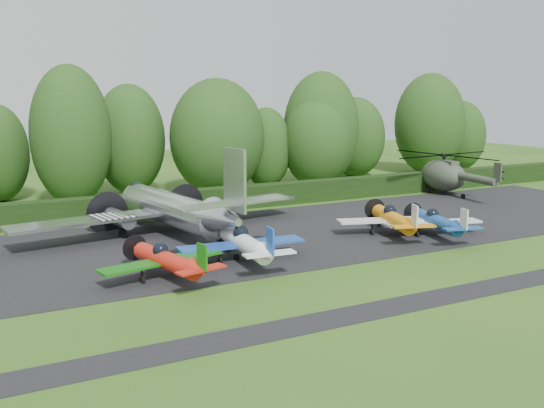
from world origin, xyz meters
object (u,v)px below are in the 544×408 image
transport_plane (173,209)px  light_plane_orange (393,219)px  sign_board (439,179)px  light_plane_white (245,243)px  helicopter (444,172)px  light_plane_red (166,260)px  light_plane_blue (436,222)px

transport_plane → light_plane_orange: size_ratio=2.73×
sign_board → light_plane_white: bearing=-135.0°
light_plane_orange → helicopter: size_ratio=0.55×
light_plane_white → transport_plane: bearing=96.0°
light_plane_red → light_plane_blue: (20.34, 0.88, -0.01)m
transport_plane → light_plane_red: size_ratio=2.94×
light_plane_red → helicopter: bearing=36.5°
light_plane_white → light_plane_blue: light_plane_white is taller
light_plane_orange → light_plane_blue: size_ratio=1.08×
light_plane_orange → light_plane_blue: bearing=-55.5°
light_plane_white → light_plane_blue: 15.06m
light_plane_white → light_plane_blue: bearing=-4.8°
light_plane_blue → helicopter: bearing=31.8°
light_plane_blue → sign_board: bearing=33.0°
light_plane_white → helicopter: helicopter is taller
light_plane_blue → sign_board: light_plane_blue is taller
transport_plane → helicopter: size_ratio=1.50×
transport_plane → light_plane_white: transport_plane is taller
light_plane_blue → sign_board: 22.26m
transport_plane → light_plane_orange: (14.19, -7.27, -0.76)m
light_plane_red → light_plane_orange: bearing=21.4°
light_plane_red → sign_board: size_ratio=2.31×
transport_plane → light_plane_blue: (16.62, -9.15, -0.85)m
light_plane_red → light_plane_blue: light_plane_red is taller
light_plane_orange → helicopter: bearing=19.3°
light_plane_red → light_plane_blue: bearing=15.1°
light_plane_blue → helicopter: helicopter is taller
light_plane_red → sign_board: bearing=38.2°
transport_plane → light_plane_white: size_ratio=2.69×
light_plane_white → helicopter: 32.47m
light_plane_blue → helicopter: size_ratio=0.51×
transport_plane → helicopter: bearing=18.7°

